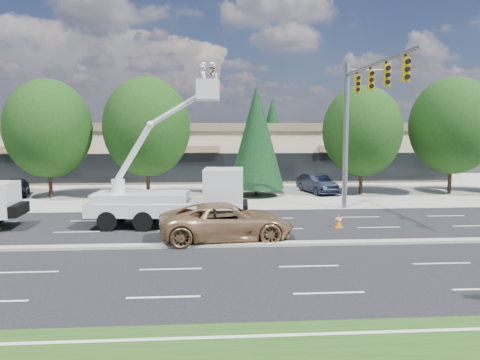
{
  "coord_description": "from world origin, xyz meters",
  "views": [
    {
      "loc": [
        1.31,
        -19.53,
        4.98
      ],
      "look_at": [
        2.99,
        3.96,
        2.4
      ],
      "focal_mm": 35.0,
      "sensor_mm": 36.0,
      "label": 1
    }
  ],
  "objects": [
    {
      "name": "traffic_cone_d",
      "position": [
        7.97,
        3.39,
        0.34
      ],
      "size": [
        0.4,
        0.4,
        0.7
      ],
      "color": "orange",
      "rests_on": "ground"
    },
    {
      "name": "concrete_apron",
      "position": [
        0.0,
        20.0,
        0.01
      ],
      "size": [
        140.0,
        22.0,
        0.01
      ],
      "primitive_type": "cube",
      "color": "gray",
      "rests_on": "ground"
    },
    {
      "name": "traffic_cone_c",
      "position": [
        1.57,
        4.13,
        0.34
      ],
      "size": [
        0.4,
        0.4,
        0.7
      ],
      "color": "orange",
      "rests_on": "ground"
    },
    {
      "name": "minivan",
      "position": [
        2.19,
        1.12,
        0.84
      ],
      "size": [
        6.27,
        3.38,
        1.67
      ],
      "primitive_type": "imported",
      "rotation": [
        0.0,
        0.0,
        1.68
      ],
      "color": "#A67B50",
      "rests_on": "ground"
    },
    {
      "name": "parked_car_east",
      "position": [
        9.86,
        16.0,
        0.73
      ],
      "size": [
        2.56,
        4.7,
        1.47
      ],
      "primitive_type": "imported",
      "rotation": [
        0.0,
        0.0,
        0.24
      ],
      "color": "black",
      "rests_on": "ground"
    },
    {
      "name": "ground",
      "position": [
        0.0,
        0.0,
        0.0
      ],
      "size": [
        140.0,
        140.0,
        0.0
      ],
      "primitive_type": "plane",
      "color": "black",
      "rests_on": "ground"
    },
    {
      "name": "tree_front_e",
      "position": [
        5.0,
        15.0,
        4.41
      ],
      "size": [
        4.17,
        4.17,
        8.23
      ],
      "color": "#332114",
      "rests_on": "ground"
    },
    {
      "name": "tree_front_f",
      "position": [
        13.0,
        15.0,
        4.82
      ],
      "size": [
        5.94,
        5.94,
        8.24
      ],
      "color": "#332114",
      "rests_on": "ground"
    },
    {
      "name": "road_median",
      "position": [
        0.0,
        0.0,
        0.06
      ],
      "size": [
        120.0,
        0.55,
        0.12
      ],
      "primitive_type": "cube",
      "color": "gray",
      "rests_on": "ground"
    },
    {
      "name": "tree_back_d",
      "position": [
        22.0,
        42.0,
        4.65
      ],
      "size": [
        4.4,
        4.4,
        8.67
      ],
      "color": "#332114",
      "rests_on": "ground"
    },
    {
      "name": "tree_back_b",
      "position": [
        -4.0,
        42.0,
        5.75
      ],
      "size": [
        5.44,
        5.44,
        10.73
      ],
      "color": "#332114",
      "rests_on": "ground"
    },
    {
      "name": "traffic_cone_b",
      "position": [
        -1.78,
        3.84,
        0.34
      ],
      "size": [
        0.4,
        0.4,
        0.7
      ],
      "color": "orange",
      "rests_on": "ground"
    },
    {
      "name": "parked_car_west",
      "position": [
        -12.8,
        16.0,
        0.66
      ],
      "size": [
        2.47,
        4.14,
        1.32
      ],
      "primitive_type": "imported",
      "rotation": [
        0.0,
        0.0,
        0.25
      ],
      "color": "black",
      "rests_on": "ground"
    },
    {
      "name": "tree_back_c",
      "position": [
        10.0,
        42.0,
        4.86
      ],
      "size": [
        4.59,
        4.59,
        9.05
      ],
      "color": "#332114",
      "rests_on": "ground"
    },
    {
      "name": "tree_front_c",
      "position": [
        -10.0,
        15.0,
        5.0
      ],
      "size": [
        6.16,
        6.16,
        8.55
      ],
      "color": "#332114",
      "rests_on": "ground"
    },
    {
      "name": "tree_front_g",
      "position": [
        20.0,
        15.0,
        5.22
      ],
      "size": [
        6.43,
        6.43,
        8.92
      ],
      "color": "#332114",
      "rests_on": "ground"
    },
    {
      "name": "tree_front_d",
      "position": [
        -3.0,
        15.0,
        5.12
      ],
      "size": [
        6.31,
        6.31,
        8.75
      ],
      "color": "#332114",
      "rests_on": "ground"
    },
    {
      "name": "strip_mall",
      "position": [
        0.0,
        29.97,
        2.83
      ],
      "size": [
        50.4,
        15.4,
        5.5
      ],
      "color": "tan",
      "rests_on": "ground"
    },
    {
      "name": "tree_back_a",
      "position": [
        -18.0,
        42.0,
        4.79
      ],
      "size": [
        4.53,
        4.53,
        8.93
      ],
      "color": "#332114",
      "rests_on": "ground"
    },
    {
      "name": "bucket_truck",
      "position": [
        -0.07,
        4.14,
        1.74
      ],
      "size": [
        7.98,
        3.05,
        8.25
      ],
      "rotation": [
        0.0,
        0.0,
        -0.08
      ],
      "color": "silver",
      "rests_on": "ground"
    },
    {
      "name": "signal_mast",
      "position": [
        10.03,
        7.04,
        6.06
      ],
      "size": [
        2.76,
        10.16,
        9.0
      ],
      "color": "gray",
      "rests_on": "ground"
    }
  ]
}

